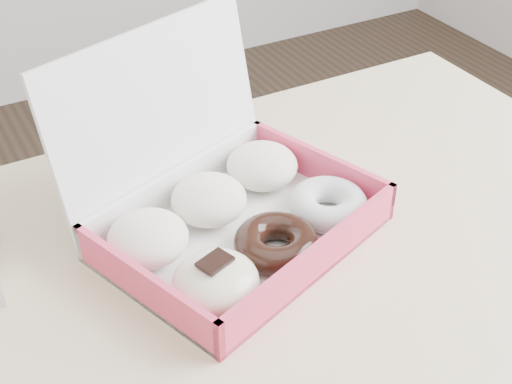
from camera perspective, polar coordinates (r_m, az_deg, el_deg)
table at (r=0.79m, az=-2.27°, el=-14.51°), size 1.20×0.80×0.75m
donut_box at (r=0.81m, az=-2.26°, el=-1.44°), size 0.37×0.35×0.22m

